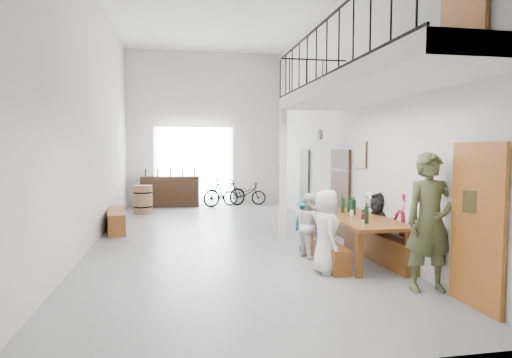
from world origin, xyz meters
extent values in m
plane|color=slate|center=(0.00, 0.00, 0.00)|extent=(12.00, 12.00, 0.00)
plane|color=silver|center=(0.00, 6.00, 2.75)|extent=(5.50, 0.00, 5.50)
plane|color=silver|center=(0.00, -6.00, 2.75)|extent=(5.50, 0.00, 5.50)
plane|color=silver|center=(-2.75, 0.00, 2.75)|extent=(0.00, 12.00, 12.00)
plane|color=silver|center=(2.75, 0.00, 2.75)|extent=(0.00, 12.00, 12.00)
cube|color=white|center=(-0.40, 5.94, 1.40)|extent=(2.80, 0.08, 2.80)
cube|color=brown|center=(2.70, -4.90, 1.05)|extent=(0.06, 0.95, 2.10)
cube|color=#312012|center=(2.70, -0.30, 1.00)|extent=(0.06, 1.10, 2.00)
cube|color=#303B31|center=(2.70, 2.50, 1.00)|extent=(0.06, 0.80, 2.00)
cube|color=#453C1B|center=(2.72, -1.40, 1.90)|extent=(0.04, 0.45, 0.55)
cylinder|color=white|center=(2.71, 1.20, 2.40)|extent=(0.04, 0.28, 0.28)
cube|color=white|center=(2.00, -3.20, 3.00)|extent=(1.50, 5.60, 0.25)
cube|color=black|center=(1.27, -3.20, 3.98)|extent=(0.03, 5.60, 0.03)
cube|color=black|center=(1.27, -3.20, 3.15)|extent=(0.03, 5.60, 0.03)
cube|color=black|center=(2.00, -0.42, 3.98)|extent=(1.50, 0.03, 0.03)
cube|color=white|center=(1.30, -0.45, 1.44)|extent=(0.14, 0.14, 2.88)
cube|color=brown|center=(2.20, -2.42, 0.76)|extent=(1.00, 2.42, 0.06)
cube|color=brown|center=(1.78, -3.46, 0.36)|extent=(0.09, 0.09, 0.73)
cube|color=brown|center=(2.61, -3.46, 0.36)|extent=(0.09, 0.09, 0.73)
cube|color=brown|center=(1.79, -1.38, 0.36)|extent=(0.09, 0.09, 0.73)
cube|color=brown|center=(2.62, -1.38, 0.36)|extent=(0.09, 0.09, 0.73)
cube|color=brown|center=(1.56, -2.50, 0.21)|extent=(0.31, 1.80, 0.41)
cube|color=brown|center=(2.57, -2.50, 0.25)|extent=(0.41, 2.22, 0.51)
cylinder|color=black|center=(2.13, -1.88, 0.97)|extent=(0.07, 0.07, 0.35)
cylinder|color=black|center=(2.06, -3.09, 0.97)|extent=(0.07, 0.07, 0.35)
cylinder|color=black|center=(2.17, -2.24, 0.97)|extent=(0.07, 0.07, 0.35)
cylinder|color=black|center=(2.29, -1.85, 0.97)|extent=(0.07, 0.07, 0.35)
cylinder|color=black|center=(2.24, -2.17, 0.97)|extent=(0.07, 0.07, 0.35)
cube|color=brown|center=(-2.50, 1.28, 0.25)|extent=(0.67, 1.83, 0.50)
cylinder|color=brown|center=(-2.07, 4.09, 0.44)|extent=(0.59, 0.59, 0.88)
cylinder|color=black|center=(-2.07, 4.09, 0.22)|extent=(0.60, 0.60, 0.05)
cylinder|color=black|center=(-2.07, 4.09, 0.66)|extent=(0.60, 0.60, 0.05)
cube|color=#312012|center=(-1.24, 5.65, 0.53)|extent=(2.04, 0.75, 1.05)
cylinder|color=black|center=(-2.09, 5.73, 1.19)|extent=(0.06, 0.06, 0.28)
cylinder|color=black|center=(-1.67, 5.66, 1.19)|extent=(0.06, 0.06, 0.28)
cylinder|color=black|center=(-1.24, 5.67, 1.19)|extent=(0.06, 0.06, 0.28)
cylinder|color=black|center=(-0.83, 5.56, 1.19)|extent=(0.06, 0.06, 0.28)
cylinder|color=black|center=(-0.40, 5.57, 1.19)|extent=(0.06, 0.06, 0.28)
imported|color=white|center=(1.37, -3.09, 0.68)|extent=(0.50, 0.71, 1.36)
imported|color=teal|center=(1.51, -2.53, 0.55)|extent=(0.32, 0.44, 1.09)
imported|color=white|center=(1.42, -2.02, 0.60)|extent=(0.58, 0.67, 1.19)
imported|color=teal|center=(1.48, -1.60, 0.53)|extent=(0.61, 0.79, 1.07)
imported|color=red|center=(2.83, -3.03, 0.65)|extent=(0.52, 0.82, 1.30)
imported|color=black|center=(2.70, -2.22, 0.60)|extent=(0.58, 1.16, 1.20)
imported|color=white|center=(2.78, -1.81, 0.59)|extent=(0.50, 0.65, 1.19)
imported|color=#454C2A|center=(2.50, -4.20, 0.98)|extent=(0.76, 0.53, 1.97)
imported|color=#19461C|center=(2.45, 0.90, 0.20)|extent=(0.40, 0.35, 0.41)
imported|color=black|center=(1.36, 5.45, 0.41)|extent=(1.56, 0.60, 0.81)
imported|color=black|center=(0.62, 5.21, 0.49)|extent=(1.70, 0.99, 0.98)
camera|label=1|loc=(-0.98, -9.61, 2.01)|focal=30.00mm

